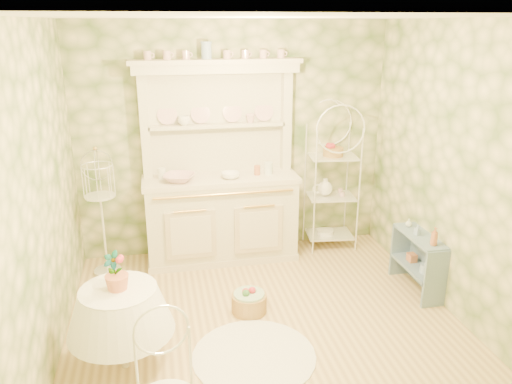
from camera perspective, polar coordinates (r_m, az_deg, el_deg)
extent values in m
plane|color=#D3B77B|center=(4.76, 1.26, -15.18)|extent=(3.60, 3.60, 0.00)
plane|color=white|center=(3.95, 1.55, 19.37)|extent=(3.60, 3.60, 0.00)
plane|color=beige|center=(4.16, -23.55, -1.18)|extent=(3.60, 3.60, 0.00)
plane|color=beige|center=(4.87, 22.49, 1.75)|extent=(3.60, 3.60, 0.00)
plane|color=beige|center=(5.86, -2.58, 5.87)|extent=(3.60, 3.60, 0.00)
plane|color=beige|center=(2.59, 10.57, -11.97)|extent=(3.60, 3.60, 0.00)
cube|color=silver|center=(5.62, -4.11, 3.11)|extent=(1.87, 0.61, 2.29)
cube|color=white|center=(6.08, 8.66, 1.42)|extent=(0.58, 0.45, 1.73)
cube|color=#6B86A1|center=(5.46, 18.00, -7.53)|extent=(0.31, 0.76, 0.65)
cylinder|color=white|center=(4.23, -15.09, -14.71)|extent=(0.69, 0.69, 0.74)
cube|color=white|center=(5.63, -17.18, -2.62)|extent=(0.33, 0.33, 1.37)
cylinder|color=#B28849|center=(4.93, -0.79, -12.39)|extent=(0.36, 0.36, 0.22)
cylinder|color=white|center=(4.41, -0.23, -18.19)|extent=(1.27, 1.27, 0.01)
imported|color=white|center=(5.53, -8.76, 1.29)|extent=(0.42, 0.42, 0.08)
imported|color=white|center=(5.58, -2.90, 1.65)|extent=(0.23, 0.23, 0.07)
imported|color=white|center=(5.63, -8.20, 7.87)|extent=(0.17, 0.17, 0.11)
imported|color=white|center=(5.72, -0.65, 8.23)|extent=(0.14, 0.14, 0.10)
imported|color=#3F7238|center=(4.02, -15.89, -8.77)|extent=(0.19, 0.16, 0.30)
imported|color=#B1673F|center=(5.13, 19.68, -5.05)|extent=(0.08, 0.08, 0.18)
imported|color=#8CA8CC|center=(5.33, 17.95, -4.28)|extent=(0.06, 0.06, 0.11)
imported|color=silver|center=(5.52, 17.05, -3.48)|extent=(0.08, 0.08, 0.09)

